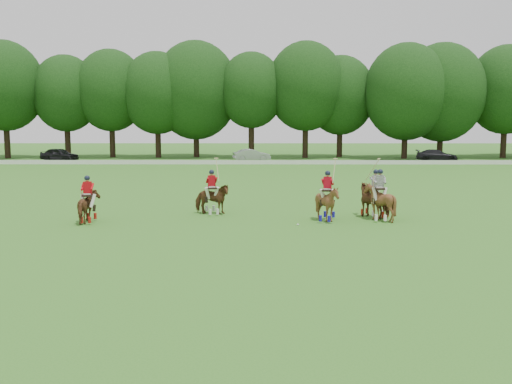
{
  "coord_description": "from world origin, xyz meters",
  "views": [
    {
      "loc": [
        0.91,
        -22.4,
        4.84
      ],
      "look_at": [
        0.77,
        4.2,
        1.4
      ],
      "focal_mm": 40.0,
      "sensor_mm": 36.0,
      "label": 1
    }
  ],
  "objects_px": {
    "polo_red_b": "(212,199)",
    "polo_stripe_a": "(375,200)",
    "polo_ball": "(298,225)",
    "car_mid": "(252,155)",
    "car_left": "(59,155)",
    "polo_red_c": "(327,203)",
    "polo_stripe_b": "(379,202)",
    "car_right": "(437,155)",
    "polo_red_a": "(88,206)"
  },
  "relations": [
    {
      "from": "car_left",
      "to": "polo_red_c",
      "type": "height_order",
      "value": "polo_red_c"
    },
    {
      "from": "polo_red_c",
      "to": "polo_stripe_a",
      "type": "height_order",
      "value": "polo_red_c"
    },
    {
      "from": "car_mid",
      "to": "car_right",
      "type": "distance_m",
      "value": 21.09
    },
    {
      "from": "polo_red_c",
      "to": "polo_stripe_a",
      "type": "distance_m",
      "value": 2.72
    },
    {
      "from": "car_left",
      "to": "polo_ball",
      "type": "relative_size",
      "value": 48.99
    },
    {
      "from": "polo_red_a",
      "to": "polo_red_b",
      "type": "height_order",
      "value": "polo_red_b"
    },
    {
      "from": "polo_red_b",
      "to": "polo_stripe_a",
      "type": "distance_m",
      "value": 8.16
    },
    {
      "from": "polo_red_a",
      "to": "car_mid",
      "type": "bearing_deg",
      "value": 79.56
    },
    {
      "from": "polo_red_b",
      "to": "polo_stripe_a",
      "type": "relative_size",
      "value": 0.97
    },
    {
      "from": "polo_ball",
      "to": "polo_red_b",
      "type": "bearing_deg",
      "value": 143.19
    },
    {
      "from": "polo_red_a",
      "to": "polo_stripe_a",
      "type": "xyz_separation_m",
      "value": [
        13.7,
        1.58,
        0.07
      ]
    },
    {
      "from": "car_right",
      "to": "polo_stripe_a",
      "type": "xyz_separation_m",
      "value": [
        -14.52,
        -37.11,
        0.19
      ]
    },
    {
      "from": "car_right",
      "to": "polo_stripe_a",
      "type": "bearing_deg",
      "value": 168.03
    },
    {
      "from": "polo_stripe_a",
      "to": "polo_stripe_b",
      "type": "height_order",
      "value": "polo_stripe_a"
    },
    {
      "from": "car_right",
      "to": "polo_red_a",
      "type": "distance_m",
      "value": 47.89
    },
    {
      "from": "car_mid",
      "to": "polo_ball",
      "type": "bearing_deg",
      "value": 169.43
    },
    {
      "from": "car_mid",
      "to": "car_left",
      "type": "bearing_deg",
      "value": 75.63
    },
    {
      "from": "polo_stripe_a",
      "to": "car_right",
      "type": "bearing_deg",
      "value": 68.63
    },
    {
      "from": "polo_stripe_a",
      "to": "car_left",
      "type": "bearing_deg",
      "value": 127.56
    },
    {
      "from": "polo_stripe_a",
      "to": "polo_stripe_b",
      "type": "distance_m",
      "value": 0.83
    },
    {
      "from": "car_left",
      "to": "car_right",
      "type": "relative_size",
      "value": 0.96
    },
    {
      "from": "car_right",
      "to": "polo_red_a",
      "type": "relative_size",
      "value": 2.07
    },
    {
      "from": "car_left",
      "to": "car_mid",
      "type": "relative_size",
      "value": 1.06
    },
    {
      "from": "car_left",
      "to": "polo_stripe_b",
      "type": "xyz_separation_m",
      "value": [
        28.57,
        -37.94,
        0.15
      ]
    },
    {
      "from": "polo_red_c",
      "to": "car_right",
      "type": "bearing_deg",
      "value": 66.01
    },
    {
      "from": "polo_red_a",
      "to": "polo_red_c",
      "type": "height_order",
      "value": "polo_red_c"
    },
    {
      "from": "polo_red_a",
      "to": "polo_stripe_a",
      "type": "relative_size",
      "value": 0.76
    },
    {
      "from": "polo_red_b",
      "to": "polo_red_c",
      "type": "xyz_separation_m",
      "value": [
        5.63,
        -1.91,
        0.07
      ]
    },
    {
      "from": "car_right",
      "to": "polo_red_c",
      "type": "height_order",
      "value": "polo_red_c"
    },
    {
      "from": "car_left",
      "to": "polo_red_c",
      "type": "distance_m",
      "value": 46.24
    },
    {
      "from": "polo_red_b",
      "to": "polo_ball",
      "type": "xyz_separation_m",
      "value": [
        4.16,
        -3.11,
        -0.76
      ]
    },
    {
      "from": "car_mid",
      "to": "polo_ball",
      "type": "distance_m",
      "value": 39.51
    },
    {
      "from": "polo_stripe_b",
      "to": "polo_ball",
      "type": "bearing_deg",
      "value": -159.77
    },
    {
      "from": "polo_stripe_a",
      "to": "polo_ball",
      "type": "distance_m",
      "value": 4.65
    },
    {
      "from": "polo_red_a",
      "to": "polo_red_b",
      "type": "distance_m",
      "value": 6.07
    },
    {
      "from": "polo_stripe_a",
      "to": "polo_stripe_b",
      "type": "xyz_separation_m",
      "value": [
        0.04,
        -0.83,
        0.04
      ]
    },
    {
      "from": "polo_red_b",
      "to": "polo_ball",
      "type": "relative_size",
      "value": 31.19
    },
    {
      "from": "polo_red_b",
      "to": "polo_red_c",
      "type": "height_order",
      "value": "polo_red_c"
    },
    {
      "from": "car_mid",
      "to": "polo_stripe_b",
      "type": "distance_m",
      "value": 38.51
    },
    {
      "from": "car_mid",
      "to": "polo_stripe_a",
      "type": "xyz_separation_m",
      "value": [
        6.57,
        -37.11,
        0.17
      ]
    },
    {
      "from": "car_left",
      "to": "polo_stripe_a",
      "type": "height_order",
      "value": "polo_stripe_a"
    },
    {
      "from": "car_right",
      "to": "polo_red_c",
      "type": "relative_size",
      "value": 1.56
    },
    {
      "from": "car_mid",
      "to": "polo_red_c",
      "type": "bearing_deg",
      "value": 171.73
    },
    {
      "from": "polo_red_a",
      "to": "polo_ball",
      "type": "height_order",
      "value": "polo_red_a"
    },
    {
      "from": "car_left",
      "to": "polo_red_a",
      "type": "bearing_deg",
      "value": -141.28
    },
    {
      "from": "car_right",
      "to": "polo_red_b",
      "type": "height_order",
      "value": "polo_red_b"
    },
    {
      "from": "car_left",
      "to": "car_right",
      "type": "xyz_separation_m",
      "value": [
        43.05,
        0.0,
        -0.09
      ]
    },
    {
      "from": "car_right",
      "to": "polo_stripe_b",
      "type": "distance_m",
      "value": 40.61
    },
    {
      "from": "car_left",
      "to": "polo_ball",
      "type": "distance_m",
      "value": 46.45
    },
    {
      "from": "polo_red_a",
      "to": "polo_stripe_b",
      "type": "height_order",
      "value": "polo_stripe_b"
    }
  ]
}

